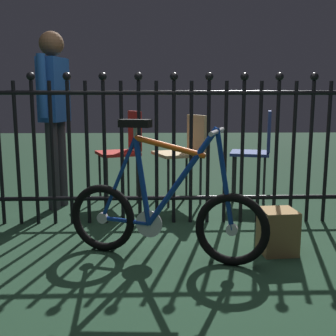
% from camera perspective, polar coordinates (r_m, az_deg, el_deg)
% --- Properties ---
extents(ground_plane, '(20.00, 20.00, 0.00)m').
position_cam_1_polar(ground_plane, '(2.75, 0.82, -12.16)').
color(ground_plane, '#193321').
extents(iron_fence, '(3.95, 0.07, 1.28)m').
position_cam_1_polar(iron_fence, '(3.31, -0.84, 3.23)').
color(iron_fence, black).
rests_on(iron_fence, ground).
extents(bicycle, '(1.28, 0.53, 0.90)m').
position_cam_1_polar(bicycle, '(2.62, -0.58, -6.41)').
color(bicycle, black).
rests_on(bicycle, ground).
extents(chair_navy, '(0.47, 0.46, 0.91)m').
position_cam_1_polar(chair_navy, '(4.18, 12.55, 3.01)').
color(chair_navy, black).
rests_on(chair_navy, ground).
extents(chair_tan, '(0.54, 0.54, 0.87)m').
position_cam_1_polar(chair_tan, '(4.04, 2.47, 2.83)').
color(chair_tan, black).
rests_on(chair_tan, ground).
extents(chair_red, '(0.49, 0.49, 0.91)m').
position_cam_1_polar(chair_red, '(4.10, -6.04, 3.08)').
color(chair_red, black).
rests_on(chair_red, ground).
extents(person_visitor, '(0.25, 0.46, 1.62)m').
position_cam_1_polar(person_visitor, '(3.93, -15.68, 8.53)').
color(person_visitor, '#2D2D33').
rests_on(person_visitor, ground).
extents(display_crate, '(0.24, 0.24, 0.30)m').
position_cam_1_polar(display_crate, '(2.84, 15.14, -8.58)').
color(display_crate, olive).
rests_on(display_crate, ground).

